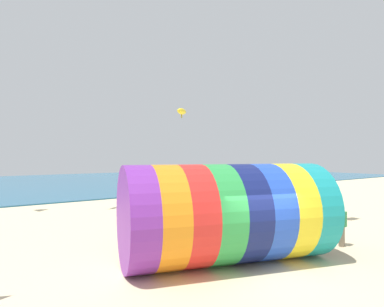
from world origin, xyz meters
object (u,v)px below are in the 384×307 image
kite_yellow_parafoil (182,111)px  bystander_near_water (262,199)px  kite_handler (342,226)px  giant_inflatable_tube (227,213)px

kite_yellow_parafoil → bystander_near_water: 8.22m
kite_yellow_parafoil → bystander_near_water: size_ratio=0.79×
kite_yellow_parafoil → bystander_near_water: bearing=-11.6°
kite_handler → kite_yellow_parafoil: kite_yellow_parafoil is taller
giant_inflatable_tube → kite_handler: giant_inflatable_tube is taller
giant_inflatable_tube → bystander_near_water: size_ratio=5.08×
kite_handler → bystander_near_water: (4.49, 8.30, -0.08)m
kite_yellow_parafoil → bystander_near_water: (5.86, -1.21, -5.63)m
kite_handler → bystander_near_water: kite_handler is taller
giant_inflatable_tube → kite_yellow_parafoil: 10.23m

